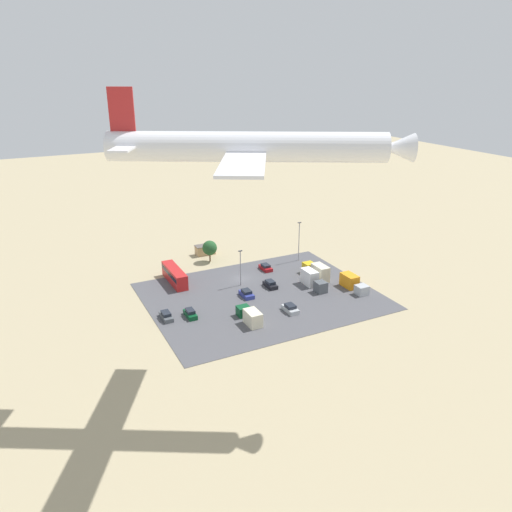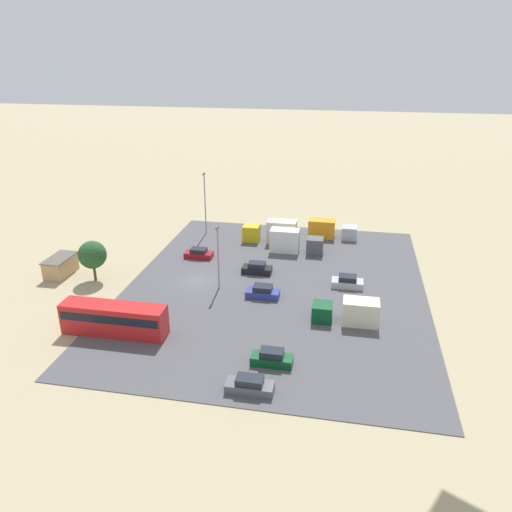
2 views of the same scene
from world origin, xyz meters
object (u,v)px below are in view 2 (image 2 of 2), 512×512
bus (114,318)px  parked_truck_1 (293,242)px  parked_car_3 (199,254)px  parked_truck_2 (350,312)px  parked_truck_3 (273,232)px  parked_car_1 (272,358)px  parked_truck_0 (329,229)px  parked_car_0 (257,269)px  shed_building (61,266)px  parked_car_4 (347,282)px  parked_car_2 (250,385)px  parked_car_5 (263,292)px

bus → parked_truck_1: (-26.75, 16.01, -0.24)m
bus → parked_car_3: size_ratio=2.81×
bus → parked_truck_2: bus is taller
parked_truck_3 → parked_truck_2: bearing=-152.0°
parked_car_1 → parked_truck_2: 12.01m
parked_truck_0 → parked_car_0: bearing=-29.3°
shed_building → parked_truck_1: (-13.98, 29.97, 0.38)m
parked_truck_2 → parked_truck_3: bearing=28.0°
parked_truck_2 → parked_car_4: bearing=2.5°
parked_car_1 → parked_truck_2: size_ratio=0.55×
parked_truck_1 → parked_car_2: bearing=0.4°
parked_car_5 → parked_truck_2: parked_truck_2 is taller
shed_building → parked_truck_1: parked_truck_1 is taller
parked_car_0 → parked_car_1: size_ratio=1.00×
parked_car_0 → parked_car_2: bearing=9.3°
parked_car_4 → parked_car_5: size_ratio=0.98×
parked_car_2 → parked_car_1: bearing=-15.8°
parked_car_0 → parked_car_3: 10.13m
parked_truck_0 → parked_truck_3: 9.42m
parked_car_0 → parked_truck_2: bearing=48.6°
parked_car_4 → parked_car_5: bearing=-64.5°
parked_car_2 → parked_car_0: bearing=9.3°
parked_car_0 → parked_car_5: size_ratio=0.98×
parked_car_3 → parked_car_4: size_ratio=1.01×
parked_car_1 → parked_car_5: bearing=-166.3°
shed_building → parked_truck_0: parked_truck_0 is taller
parked_car_3 → parked_truck_2: parked_truck_2 is taller
parked_car_2 → parked_truck_0: (-41.07, 4.79, 0.72)m
parked_car_2 → parked_truck_3: parked_truck_3 is taller
parked_truck_1 → parked_car_0: bearing=-24.6°
bus → parked_car_3: 22.13m
parked_car_4 → parked_car_5: (4.86, -10.20, -0.00)m
bus → parked_car_2: (7.00, 16.22, -1.20)m
parked_car_3 → parked_truck_1: (-4.81, 13.33, 1.00)m
parked_car_0 → parked_car_1: 21.38m
shed_building → parked_car_4: 38.45m
shed_building → parked_car_0: bearing=101.8°
parked_car_4 → shed_building: bearing=-84.9°
parked_car_2 → parked_car_3: (-28.94, -13.54, -0.03)m
parked_truck_0 → parked_truck_2: bearing=7.8°
parked_car_3 → parked_truck_1: size_ratio=0.51×
parked_car_3 → parked_car_4: (5.72, 21.64, 0.05)m
parked_car_5 → parked_truck_0: bearing=-16.9°
parked_car_0 → parked_truck_1: bearing=155.4°
parked_car_2 → parked_car_3: parked_car_2 is taller
bus → parked_car_3: bearing=173.0°
parked_car_1 → bus: bearing=-98.1°
parked_car_0 → parked_truck_1: parked_truck_1 is taller
parked_car_0 → parked_truck_1: 9.45m
shed_building → parked_car_4: (-3.44, 38.29, -0.56)m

